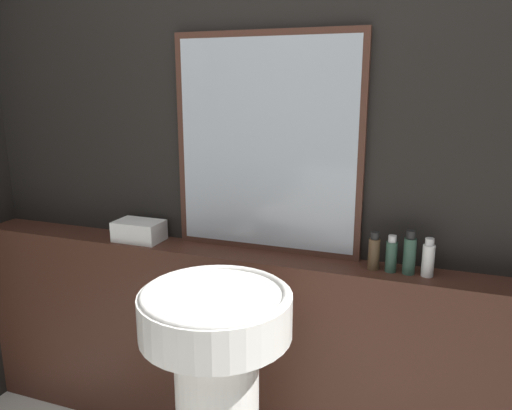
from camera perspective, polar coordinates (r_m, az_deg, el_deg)
name	(u,v)px	position (r m, az deg, el deg)	size (l,w,h in m)	color
wall_back	(285,161)	(2.01, 3.35, 5.00)	(8.00, 0.06, 2.50)	black
vanity_counter	(274,357)	(2.18, 2.06, -16.97)	(2.85, 0.18, 0.88)	#422319
pedestal_sink	(217,390)	(1.76, -4.47, -20.31)	(0.49, 0.49, 0.92)	silver
mirror	(266,145)	(1.98, 1.20, 6.84)	(0.77, 0.03, 0.87)	#47281E
towel_stack	(139,231)	(2.24, -13.21, -2.88)	(0.21, 0.14, 0.09)	white
shampoo_bottle	(374,252)	(1.89, 13.33, -5.28)	(0.04, 0.04, 0.14)	#4C3823
conditioner_bottle	(391,255)	(1.89, 15.20, -5.54)	(0.04, 0.04, 0.14)	#2D4C3D
lotion_bottle	(410,254)	(1.88, 17.14, -5.38)	(0.04, 0.04, 0.16)	#2D4C3D
body_wash_bottle	(428,259)	(1.88, 19.08, -5.83)	(0.04, 0.04, 0.14)	white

